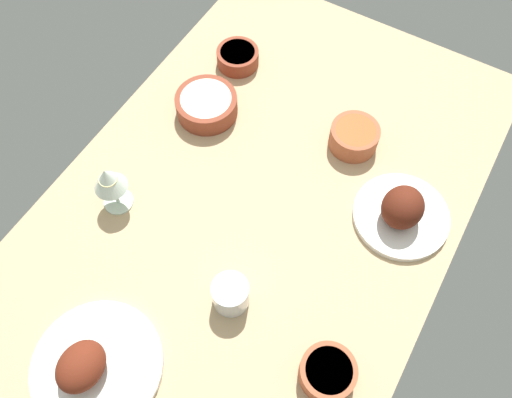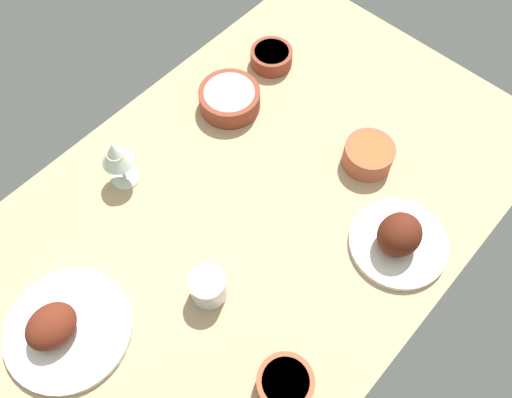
# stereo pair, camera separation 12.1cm
# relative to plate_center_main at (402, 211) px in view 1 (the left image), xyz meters

# --- Properties ---
(dining_table) EXTENTS (1.40, 0.90, 0.04)m
(dining_table) POSITION_rel_plate_center_main_xyz_m (0.13, -0.31, -0.06)
(dining_table) COLOR tan
(dining_table) RESTS_ON ground
(plate_center_main) EXTENTS (0.22, 0.22, 0.11)m
(plate_center_main) POSITION_rel_plate_center_main_xyz_m (0.00, 0.00, 0.00)
(plate_center_main) COLOR silver
(plate_center_main) RESTS_ON dining_table
(plate_far_side) EXTENTS (0.27, 0.27, 0.09)m
(plate_far_side) POSITION_rel_plate_center_main_xyz_m (0.62, -0.39, -0.01)
(plate_far_side) COLOR silver
(plate_far_side) RESTS_ON dining_table
(bowl_cream) EXTENTS (0.16, 0.16, 0.06)m
(bowl_cream) POSITION_rel_plate_center_main_xyz_m (-0.04, -0.55, -0.01)
(bowl_cream) COLOR brown
(bowl_cream) RESTS_ON dining_table
(bowl_pasta) EXTENTS (0.11, 0.11, 0.05)m
(bowl_pasta) POSITION_rel_plate_center_main_xyz_m (-0.22, -0.57, -0.01)
(bowl_pasta) COLOR brown
(bowl_pasta) RESTS_ON dining_table
(bowl_sauce) EXTENTS (0.11, 0.11, 0.05)m
(bowl_sauce) POSITION_rel_plate_center_main_xyz_m (0.40, 0.01, -0.01)
(bowl_sauce) COLOR #A35133
(bowl_sauce) RESTS_ON dining_table
(bowl_soup) EXTENTS (0.12, 0.12, 0.06)m
(bowl_soup) POSITION_rel_plate_center_main_xyz_m (-0.14, -0.18, -0.00)
(bowl_soup) COLOR #A35133
(bowl_soup) RESTS_ON dining_table
(wine_glass) EXTENTS (0.08, 0.08, 0.14)m
(wine_glass) POSITION_rel_plate_center_main_xyz_m (0.29, -0.59, 0.06)
(wine_glass) COLOR silver
(wine_glass) RESTS_ON dining_table
(water_tumbler) EXTENTS (0.08, 0.08, 0.08)m
(water_tumbler) POSITION_rel_plate_center_main_xyz_m (0.36, -0.23, 0.00)
(water_tumbler) COLOR silver
(water_tumbler) RESTS_ON dining_table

